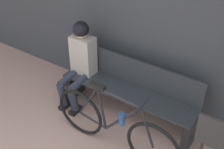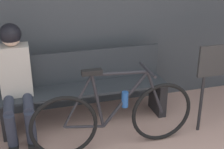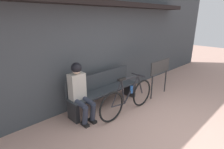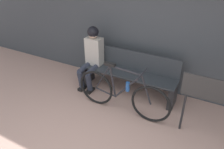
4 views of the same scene
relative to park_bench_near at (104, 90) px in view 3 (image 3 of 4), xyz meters
The scene contains 6 objects.
ground_plane 2.09m from the park_bench_near, 82.92° to the right, with size 24.00×24.00×0.00m, color tan.
storefront_wall 1.33m from the park_bench_near, 60.07° to the left, with size 12.00×0.56×3.20m.
park_bench_near is the anchor object (origin of this frame).
bicycle 0.69m from the park_bench_near, 74.83° to the right, with size 1.77×0.40×0.94m.
person_seated 0.85m from the park_bench_near, behind, with size 0.34×0.60×1.30m.
signboard 1.74m from the park_bench_near, 20.97° to the right, with size 0.89×0.04×1.05m.
Camera 3 is at (-2.91, -1.06, 2.19)m, focal length 28.00 mm.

